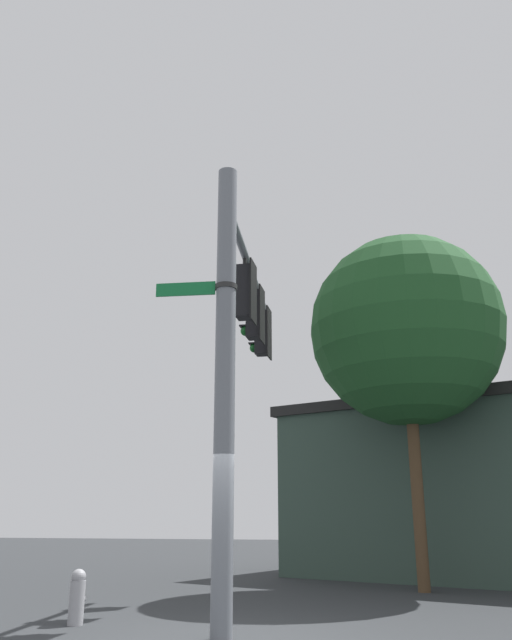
# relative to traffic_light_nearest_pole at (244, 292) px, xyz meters

# --- Properties ---
(signal_pole) EXTENTS (0.31, 0.31, 7.21)m
(signal_pole) POSITION_rel_traffic_light_nearest_pole_xyz_m (-2.07, -0.19, -2.18)
(signal_pole) COLOR slate
(signal_pole) RESTS_ON ground
(mast_arm) EXTENTS (6.15, 0.66, 0.15)m
(mast_arm) POSITION_rel_traffic_light_nearest_pole_xyz_m (1.00, 0.06, 0.77)
(mast_arm) COLOR slate
(traffic_light_nearest_pole) EXTENTS (0.54, 0.49, 1.31)m
(traffic_light_nearest_pole) POSITION_rel_traffic_light_nearest_pole_xyz_m (0.00, 0.00, 0.00)
(traffic_light_nearest_pole) COLOR black
(traffic_light_mid_inner) EXTENTS (0.54, 0.49, 1.31)m
(traffic_light_mid_inner) POSITION_rel_traffic_light_nearest_pole_xyz_m (1.46, 0.12, 0.00)
(traffic_light_mid_inner) COLOR black
(traffic_light_mid_outer) EXTENTS (0.54, 0.49, 1.31)m
(traffic_light_mid_outer) POSITION_rel_traffic_light_nearest_pole_xyz_m (2.92, 0.24, 0.00)
(traffic_light_mid_outer) COLOR black
(street_name_sign) EXTENTS (0.35, 1.32, 0.22)m
(street_name_sign) POSITION_rel_traffic_light_nearest_pole_xyz_m (-2.09, 0.07, -0.65)
(street_name_sign) COLOR #147238
(storefront_building) EXTENTS (9.03, 10.77, 4.79)m
(storefront_building) POSITION_rel_traffic_light_nearest_pole_xyz_m (8.31, -4.49, -3.37)
(storefront_building) COLOR #33473D
(storefront_building) RESTS_ON ground
(tree_by_storefront) EXTENTS (4.80, 4.80, 8.53)m
(tree_by_storefront) POSITION_rel_traffic_light_nearest_pole_xyz_m (4.55, -3.15, 0.33)
(tree_by_storefront) COLOR #4C3823
(tree_by_storefront) RESTS_ON ground
(fire_hydrant) EXTENTS (0.35, 0.24, 0.82)m
(fire_hydrant) POSITION_rel_traffic_light_nearest_pole_xyz_m (-1.28, 2.37, -5.37)
(fire_hydrant) COLOR #99999E
(fire_hydrant) RESTS_ON ground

